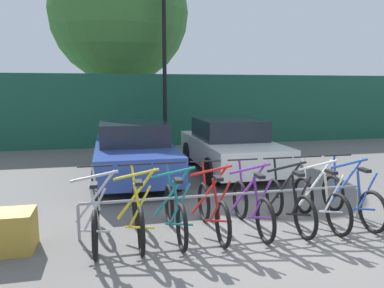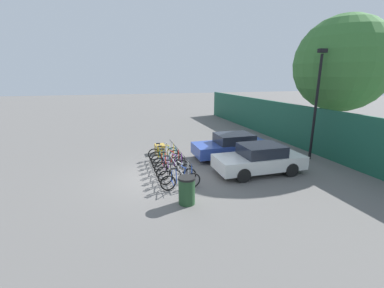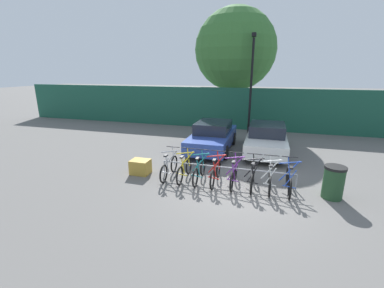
% 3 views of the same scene
% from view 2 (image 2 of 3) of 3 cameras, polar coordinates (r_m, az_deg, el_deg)
% --- Properties ---
extents(ground_plane, '(120.00, 120.00, 0.00)m').
position_cam_2_polar(ground_plane, '(12.07, -6.68, -7.31)').
color(ground_plane, '#605E5B').
extents(hoarding_wall, '(36.00, 0.16, 2.74)m').
position_cam_2_polar(hoarding_wall, '(16.08, 28.76, 1.64)').
color(hoarding_wall, '#19513D').
rests_on(hoarding_wall, ground).
extents(bike_rack, '(4.69, 0.04, 0.57)m').
position_cam_2_polar(bike_rack, '(12.53, -4.13, -3.98)').
color(bike_rack, gray).
rests_on(bike_rack, ground).
extents(bicycle_silver, '(0.68, 1.71, 1.05)m').
position_cam_2_polar(bicycle_silver, '(14.48, -6.42, -1.93)').
color(bicycle_silver, black).
rests_on(bicycle_silver, ground).
extents(bicycle_yellow, '(0.68, 1.71, 1.05)m').
position_cam_2_polar(bicycle_yellow, '(13.92, -6.00, -2.61)').
color(bicycle_yellow, black).
rests_on(bicycle_yellow, ground).
extents(bicycle_teal, '(0.68, 1.71, 1.05)m').
position_cam_2_polar(bicycle_teal, '(13.40, -5.58, -3.29)').
color(bicycle_teal, black).
rests_on(bicycle_teal, ground).
extents(bicycle_red, '(0.68, 1.71, 1.05)m').
position_cam_2_polar(bicycle_red, '(12.86, -5.09, -4.07)').
color(bicycle_red, black).
rests_on(bicycle_red, ground).
extents(bicycle_purple, '(0.68, 1.71, 1.05)m').
position_cam_2_polar(bicycle_purple, '(12.27, -4.51, -5.00)').
color(bicycle_purple, black).
rests_on(bicycle_purple, ground).
extents(bicycle_black, '(0.68, 1.71, 1.05)m').
position_cam_2_polar(bicycle_black, '(11.69, -3.88, -6.01)').
color(bicycle_black, black).
rests_on(bicycle_black, ground).
extents(bicycle_white, '(0.68, 1.71, 1.05)m').
position_cam_2_polar(bicycle_white, '(11.18, -3.26, -6.98)').
color(bicycle_white, black).
rests_on(bicycle_white, ground).
extents(bicycle_blue, '(0.68, 1.71, 1.05)m').
position_cam_2_polar(bicycle_blue, '(10.65, -2.55, -8.11)').
color(bicycle_blue, black).
rests_on(bicycle_blue, ground).
extents(car_blue, '(1.91, 4.36, 1.40)m').
position_cam_2_polar(car_blue, '(14.76, 8.95, -0.43)').
color(car_blue, '#2D479E').
rests_on(car_blue, ground).
extents(car_white, '(1.91, 4.25, 1.40)m').
position_cam_2_polar(car_white, '(12.71, 14.74, -3.24)').
color(car_white, silver).
rests_on(car_white, ground).
extents(lamp_post, '(0.24, 0.44, 5.89)m').
position_cam_2_polar(lamp_post, '(15.42, 25.93, 8.78)').
color(lamp_post, black).
rests_on(lamp_post, ground).
extents(trash_bin, '(0.63, 0.63, 1.03)m').
position_cam_2_polar(trash_bin, '(9.45, -1.17, -10.25)').
color(trash_bin, '#234728').
rests_on(trash_bin, ground).
extents(cargo_crate, '(0.70, 0.56, 0.55)m').
position_cam_2_polar(cargo_crate, '(15.62, -7.15, -1.10)').
color(cargo_crate, '#B28C33').
rests_on(cargo_crate, ground).
extents(tree_behind_hoarding, '(5.59, 5.59, 8.01)m').
position_cam_2_polar(tree_behind_hoarding, '(18.33, 30.40, 14.93)').
color(tree_behind_hoarding, brown).
rests_on(tree_behind_hoarding, ground).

